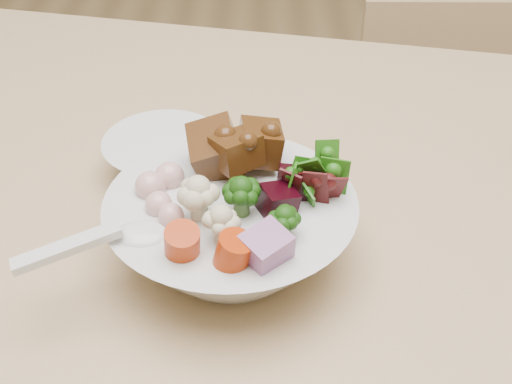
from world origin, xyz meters
TOP-DOWN VIEW (x-y plane):
  - dining_table at (0.16, -0.13)m, footprint 1.96×1.35m
  - chair_far at (0.29, 0.59)m, footprint 0.37×0.37m
  - food_bowl at (-0.12, -0.09)m, footprint 0.24×0.24m
  - soup_spoon at (-0.21, -0.14)m, footprint 0.14×0.08m
  - side_bowl at (-0.20, 0.05)m, footprint 0.14×0.14m

SIDE VIEW (x-z plane):
  - chair_far at x=0.29m, z-range 0.05..0.84m
  - dining_table at x=0.16m, z-range 0.33..1.17m
  - side_bowl at x=-0.20m, z-range 0.84..0.89m
  - food_bowl at x=-0.12m, z-range 0.82..0.95m
  - soup_spoon at x=-0.21m, z-range 0.90..0.92m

